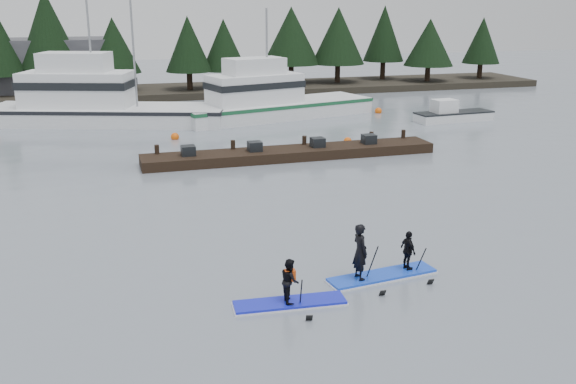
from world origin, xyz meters
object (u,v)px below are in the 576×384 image
object	(u,v)px
fishing_boat_medium	(271,109)
paddleboard_duo	(380,259)
floating_dock	(291,153)
paddleboard_solo	(290,290)
fishing_boat_large	(100,113)

from	to	relation	value
fishing_boat_medium	paddleboard_duo	xyz separation A→B (m)	(-4.01, -28.18, 0.01)
floating_dock	paddleboard_solo	xyz separation A→B (m)	(-4.96, -16.65, 0.19)
fishing_boat_medium	floating_dock	xyz separation A→B (m)	(-2.17, -12.49, -0.34)
fishing_boat_large	fishing_boat_medium	distance (m)	11.92
fishing_boat_medium	paddleboard_solo	bearing A→B (deg)	-118.67
floating_dock	paddleboard_duo	world-z (taller)	paddleboard_duo
fishing_boat_large	floating_dock	world-z (taller)	fishing_boat_large
fishing_boat_large	fishing_boat_medium	xyz separation A→B (m)	(11.88, -1.06, -0.09)
fishing_boat_large	paddleboard_duo	distance (m)	30.28
paddleboard_duo	fishing_boat_large	bearing A→B (deg)	97.72
paddleboard_solo	paddleboard_duo	distance (m)	3.27
fishing_boat_large	floating_dock	xyz separation A→B (m)	(9.71, -13.55, -0.43)
paddleboard_solo	paddleboard_duo	world-z (taller)	paddleboard_duo
fishing_boat_large	paddleboard_solo	distance (m)	30.58
fishing_boat_medium	floating_dock	distance (m)	12.68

